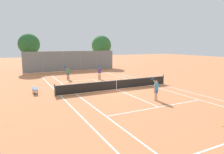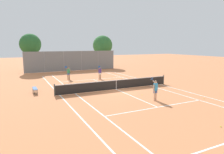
{
  "view_description": "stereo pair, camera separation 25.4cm",
  "coord_description": "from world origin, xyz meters",
  "px_view_note": "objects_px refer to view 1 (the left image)",
  "views": [
    {
      "loc": [
        -9.1,
        -17.01,
        4.34
      ],
      "look_at": [
        0.28,
        1.5,
        1.0
      ],
      "focal_mm": 32.0,
      "sensor_mm": 36.0,
      "label": 1
    },
    {
      "loc": [
        -8.87,
        -17.12,
        4.34
      ],
      "look_at": [
        0.28,
        1.5,
        1.0
      ],
      "focal_mm": 32.0,
      "sensor_mm": 36.0,
      "label": 2
    }
  ],
  "objects_px": {
    "loose_tennis_ball_3": "(131,78)",
    "player_far_left": "(68,72)",
    "loose_tennis_ball_1": "(112,86)",
    "courtside_bench": "(35,89)",
    "player_far_right": "(99,72)",
    "loose_tennis_ball_5": "(142,95)",
    "loose_tennis_ball_0": "(222,126)",
    "player_near_side": "(156,89)",
    "loose_tennis_ball_2": "(204,98)",
    "loose_tennis_ball_4": "(104,78)",
    "tennis_net": "(116,84)",
    "tree_behind_right": "(101,46)",
    "tree_behind_left": "(29,45)"
  },
  "relations": [
    {
      "from": "loose_tennis_ball_5",
      "to": "loose_tennis_ball_0",
      "type": "bearing_deg",
      "value": -91.28
    },
    {
      "from": "tree_behind_right",
      "to": "courtside_bench",
      "type": "bearing_deg",
      "value": -129.36
    },
    {
      "from": "loose_tennis_ball_4",
      "to": "player_far_right",
      "type": "bearing_deg",
      "value": -152.14
    },
    {
      "from": "player_near_side",
      "to": "loose_tennis_ball_2",
      "type": "height_order",
      "value": "player_near_side"
    },
    {
      "from": "loose_tennis_ball_4",
      "to": "tree_behind_right",
      "type": "height_order",
      "value": "tree_behind_right"
    },
    {
      "from": "loose_tennis_ball_0",
      "to": "tree_behind_right",
      "type": "xyz_separation_m",
      "value": [
        5.95,
        29.71,
        4.14
      ]
    },
    {
      "from": "player_far_left",
      "to": "player_far_right",
      "type": "relative_size",
      "value": 1.0
    },
    {
      "from": "player_far_left",
      "to": "loose_tennis_ball_5",
      "type": "height_order",
      "value": "player_far_left"
    },
    {
      "from": "player_far_left",
      "to": "loose_tennis_ball_2",
      "type": "height_order",
      "value": "player_far_left"
    },
    {
      "from": "tennis_net",
      "to": "tree_behind_left",
      "type": "height_order",
      "value": "tree_behind_left"
    },
    {
      "from": "tennis_net",
      "to": "courtside_bench",
      "type": "bearing_deg",
      "value": 165.6
    },
    {
      "from": "loose_tennis_ball_1",
      "to": "loose_tennis_ball_5",
      "type": "height_order",
      "value": "same"
    },
    {
      "from": "loose_tennis_ball_0",
      "to": "loose_tennis_ball_2",
      "type": "bearing_deg",
      "value": 47.34
    },
    {
      "from": "player_near_side",
      "to": "loose_tennis_ball_0",
      "type": "height_order",
      "value": "player_near_side"
    },
    {
      "from": "player_far_right",
      "to": "loose_tennis_ball_5",
      "type": "height_order",
      "value": "player_far_right"
    },
    {
      "from": "player_far_left",
      "to": "loose_tennis_ball_4",
      "type": "height_order",
      "value": "player_far_left"
    },
    {
      "from": "player_near_side",
      "to": "loose_tennis_ball_5",
      "type": "bearing_deg",
      "value": 88.44
    },
    {
      "from": "loose_tennis_ball_0",
      "to": "tree_behind_right",
      "type": "relative_size",
      "value": 0.01
    },
    {
      "from": "player_near_side",
      "to": "tree_behind_right",
      "type": "height_order",
      "value": "tree_behind_right"
    },
    {
      "from": "tennis_net",
      "to": "loose_tennis_ball_0",
      "type": "relative_size",
      "value": 181.82
    },
    {
      "from": "player_near_side",
      "to": "tree_behind_left",
      "type": "height_order",
      "value": "tree_behind_left"
    },
    {
      "from": "loose_tennis_ball_4",
      "to": "player_far_left",
      "type": "bearing_deg",
      "value": 166.33
    },
    {
      "from": "player_far_right",
      "to": "loose_tennis_ball_5",
      "type": "xyz_separation_m",
      "value": [
        0.13,
        -9.21,
        -0.89
      ]
    },
    {
      "from": "player_far_left",
      "to": "tree_behind_right",
      "type": "xyz_separation_m",
      "value": [
        9.57,
        11.43,
        3.25
      ]
    },
    {
      "from": "loose_tennis_ball_1",
      "to": "courtside_bench",
      "type": "distance_m",
      "value": 7.66
    },
    {
      "from": "tree_behind_left",
      "to": "loose_tennis_ball_0",
      "type": "bearing_deg",
      "value": -76.05
    },
    {
      "from": "player_near_side",
      "to": "courtside_bench",
      "type": "distance_m",
      "value": 10.72
    },
    {
      "from": "player_far_left",
      "to": "loose_tennis_ball_5",
      "type": "xyz_separation_m",
      "value": [
        3.79,
        -10.72,
        -0.89
      ]
    },
    {
      "from": "loose_tennis_ball_0",
      "to": "loose_tennis_ball_3",
      "type": "xyz_separation_m",
      "value": [
        3.9,
        15.32,
        0.0
      ]
    },
    {
      "from": "loose_tennis_ball_3",
      "to": "player_far_left",
      "type": "bearing_deg",
      "value": 158.49
    },
    {
      "from": "player_near_side",
      "to": "loose_tennis_ball_4",
      "type": "height_order",
      "value": "player_near_side"
    },
    {
      "from": "player_near_side",
      "to": "player_far_left",
      "type": "height_order",
      "value": "same"
    },
    {
      "from": "player_far_left",
      "to": "loose_tennis_ball_0",
      "type": "bearing_deg",
      "value": -78.79
    },
    {
      "from": "player_near_side",
      "to": "tree_behind_left",
      "type": "xyz_separation_m",
      "value": [
        -7.27,
        23.06,
        3.43
      ]
    },
    {
      "from": "loose_tennis_ball_4",
      "to": "loose_tennis_ball_5",
      "type": "bearing_deg",
      "value": -93.98
    },
    {
      "from": "loose_tennis_ball_0",
      "to": "tree_behind_left",
      "type": "distance_m",
      "value": 29.97
    },
    {
      "from": "player_far_right",
      "to": "tree_behind_right",
      "type": "bearing_deg",
      "value": 65.45
    },
    {
      "from": "courtside_bench",
      "to": "loose_tennis_ball_2",
      "type": "bearing_deg",
      "value": -33.9
    },
    {
      "from": "loose_tennis_ball_5",
      "to": "loose_tennis_ball_4",
      "type": "bearing_deg",
      "value": 86.02
    },
    {
      "from": "loose_tennis_ball_1",
      "to": "courtside_bench",
      "type": "height_order",
      "value": "courtside_bench"
    },
    {
      "from": "tree_behind_right",
      "to": "loose_tennis_ball_1",
      "type": "bearing_deg",
      "value": -110.29
    },
    {
      "from": "loose_tennis_ball_0",
      "to": "loose_tennis_ball_4",
      "type": "xyz_separation_m",
      "value": [
        0.84,
        17.2,
        0.0
      ]
    },
    {
      "from": "loose_tennis_ball_4",
      "to": "courtside_bench",
      "type": "bearing_deg",
      "value": -152.49
    },
    {
      "from": "loose_tennis_ball_0",
      "to": "loose_tennis_ball_1",
      "type": "bearing_deg",
      "value": 92.39
    },
    {
      "from": "tennis_net",
      "to": "player_near_side",
      "type": "xyz_separation_m",
      "value": [
        0.91,
        -4.9,
        0.42
      ]
    },
    {
      "from": "tennis_net",
      "to": "loose_tennis_ball_3",
      "type": "distance_m",
      "value": 6.66
    },
    {
      "from": "player_near_side",
      "to": "loose_tennis_ball_3",
      "type": "bearing_deg",
      "value": 68.5
    },
    {
      "from": "player_far_left",
      "to": "loose_tennis_ball_0",
      "type": "relative_size",
      "value": 26.88
    },
    {
      "from": "loose_tennis_ball_0",
      "to": "player_far_right",
      "type": "bearing_deg",
      "value": 89.86
    },
    {
      "from": "player_near_side",
      "to": "loose_tennis_ball_4",
      "type": "xyz_separation_m",
      "value": [
        0.72,
        11.48,
        -0.89
      ]
    }
  ]
}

